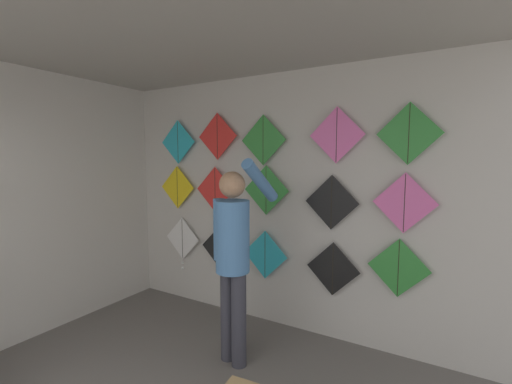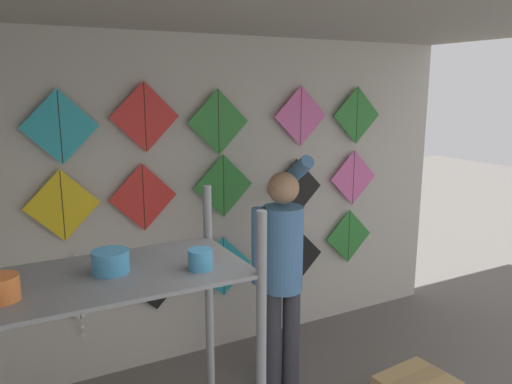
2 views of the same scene
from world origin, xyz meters
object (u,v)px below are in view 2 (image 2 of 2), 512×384
kite_3 (298,256)px  kite_5 (62,206)px  kite_1 (156,279)px  kite_4 (349,236)px  kite_6 (143,197)px  kite_7 (224,186)px  kite_14 (357,115)px  kite_2 (224,266)px  kite_0 (79,291)px  kite_8 (296,188)px  kite_9 (353,178)px  kite_10 (60,127)px  kite_12 (218,122)px  kite_11 (145,117)px  kite_13 (301,116)px  shopkeeper (282,264)px

kite_3 → kite_5: 2.22m
kite_1 → kite_4: (2.03, 0.00, 0.08)m
kite_6 → kite_7: kite_7 is taller
kite_5 → kite_14: 2.82m
kite_6 → kite_2: bearing=0.0°
kite_6 → kite_14: size_ratio=1.00×
kite_3 → kite_5: size_ratio=1.00×
kite_0 → kite_14: kite_14 is taller
kite_4 → kite_5: (-2.71, 0.00, 0.63)m
kite_5 → kite_7: size_ratio=1.00×
kite_5 → kite_8: size_ratio=1.00×
kite_2 → kite_3: bearing=0.0°
kite_4 → kite_9: size_ratio=1.00×
kite_10 → kite_14: (2.73, 0.00, 0.01)m
kite_12 → kite_11: bearing=180.0°
kite_9 → kite_14: kite_14 is taller
kite_3 → kite_7: kite_7 is taller
kite_9 → kite_13: 0.89m
kite_3 → kite_5: bearing=180.0°
kite_5 → kite_9: (2.74, 0.00, -0.02)m
kite_10 → kite_7: bearing=0.0°
kite_7 → kite_13: 0.97m
kite_1 → kite_5: kite_5 is taller
kite_8 → kite_2: bearing=180.0°
kite_9 → kite_13: kite_13 is taller
kite_7 → kite_12: size_ratio=1.00×
kite_13 → kite_5: bearing=180.0°
kite_10 → kite_4: bearing=0.0°
shopkeeper → kite_7: (-0.11, 0.81, 0.47)m
kite_14 → kite_6: bearing=180.0°
kite_9 → kite_2: bearing=180.0°
kite_14 → kite_12: bearing=180.0°
kite_2 → kite_13: kite_13 is taller
kite_1 → kite_4: 2.03m
kite_1 → kite_3: bearing=0.0°
kite_2 → kite_8: 1.00m
shopkeeper → kite_11: 1.55m
kite_4 → kite_14: (0.04, 0.00, 1.22)m
kite_5 → kite_12: 1.40m
kite_8 → kite_5: bearing=180.0°
kite_8 → kite_12: 1.01m
kite_2 → kite_8: kite_8 is taller
kite_6 → kite_9: 2.13m
kite_2 → kite_13: (0.79, 0.00, 1.31)m
shopkeeper → kite_6: 1.23m
kite_2 → kite_7: kite_7 is taller
kite_4 → kite_5: 2.79m
kite_10 → kite_14: size_ratio=1.00×
kite_14 → kite_9: bearing=180.0°
kite_4 → kite_12: (-1.43, 0.00, 1.21)m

